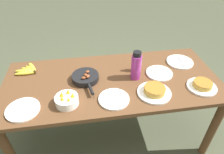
{
  "coord_description": "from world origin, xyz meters",
  "views": [
    {
      "loc": [
        -0.2,
        -1.32,
        1.82
      ],
      "look_at": [
        0.0,
        0.0,
        0.79
      ],
      "focal_mm": 32.0,
      "sensor_mm": 36.0,
      "label": 1
    }
  ],
  "objects_px": {
    "banana_bunch": "(29,70)",
    "fruit_bowl_mango": "(67,100)",
    "empty_plate_near_front": "(180,62)",
    "empty_plate_far_left": "(23,110)",
    "hot_sauce_bottle": "(135,65)",
    "skillet": "(86,78)",
    "empty_plate_mid_edge": "(114,99)",
    "frittata_plate_side": "(154,91)",
    "frittata_plate_center": "(202,86)",
    "empty_plate_far_right": "(159,73)",
    "water_bottle": "(136,66)"
  },
  "relations": [
    {
      "from": "fruit_bowl_mango",
      "to": "frittata_plate_side",
      "type": "bearing_deg",
      "value": 0.79
    },
    {
      "from": "empty_plate_far_right",
      "to": "fruit_bowl_mango",
      "type": "bearing_deg",
      "value": -162.64
    },
    {
      "from": "banana_bunch",
      "to": "empty_plate_far_left",
      "type": "distance_m",
      "value": 0.48
    },
    {
      "from": "empty_plate_mid_edge",
      "to": "fruit_bowl_mango",
      "type": "xyz_separation_m",
      "value": [
        -0.35,
        0.01,
        0.03
      ]
    },
    {
      "from": "empty_plate_far_right",
      "to": "fruit_bowl_mango",
      "type": "height_order",
      "value": "fruit_bowl_mango"
    },
    {
      "from": "frittata_plate_center",
      "to": "empty_plate_far_right",
      "type": "xyz_separation_m",
      "value": [
        -0.28,
        0.23,
        -0.01
      ]
    },
    {
      "from": "empty_plate_far_right",
      "to": "empty_plate_mid_edge",
      "type": "xyz_separation_m",
      "value": [
        -0.45,
        -0.26,
        0.0
      ]
    },
    {
      "from": "frittata_plate_side",
      "to": "fruit_bowl_mango",
      "type": "relative_size",
      "value": 1.54
    },
    {
      "from": "frittata_plate_side",
      "to": "water_bottle",
      "type": "relative_size",
      "value": 1.03
    },
    {
      "from": "frittata_plate_side",
      "to": "empty_plate_near_front",
      "type": "height_order",
      "value": "frittata_plate_side"
    },
    {
      "from": "water_bottle",
      "to": "empty_plate_far_right",
      "type": "bearing_deg",
      "value": 6.09
    },
    {
      "from": "frittata_plate_side",
      "to": "hot_sauce_bottle",
      "type": "xyz_separation_m",
      "value": [
        -0.07,
        0.32,
        0.04
      ]
    },
    {
      "from": "empty_plate_near_front",
      "to": "empty_plate_far_left",
      "type": "bearing_deg",
      "value": -163.25
    },
    {
      "from": "empty_plate_far_left",
      "to": "empty_plate_mid_edge",
      "type": "relative_size",
      "value": 1.02
    },
    {
      "from": "banana_bunch",
      "to": "fruit_bowl_mango",
      "type": "height_order",
      "value": "fruit_bowl_mango"
    },
    {
      "from": "skillet",
      "to": "frittata_plate_side",
      "type": "height_order",
      "value": "skillet"
    },
    {
      "from": "skillet",
      "to": "water_bottle",
      "type": "bearing_deg",
      "value": 74.06
    },
    {
      "from": "water_bottle",
      "to": "hot_sauce_bottle",
      "type": "xyz_separation_m",
      "value": [
        0.02,
        0.11,
        -0.06
      ]
    },
    {
      "from": "empty_plate_mid_edge",
      "to": "hot_sauce_bottle",
      "type": "height_order",
      "value": "hot_sauce_bottle"
    },
    {
      "from": "banana_bunch",
      "to": "water_bottle",
      "type": "bearing_deg",
      "value": -14.14
    },
    {
      "from": "banana_bunch",
      "to": "empty_plate_mid_edge",
      "type": "height_order",
      "value": "banana_bunch"
    },
    {
      "from": "skillet",
      "to": "empty_plate_far_right",
      "type": "relative_size",
      "value": 1.51
    },
    {
      "from": "banana_bunch",
      "to": "hot_sauce_bottle",
      "type": "relative_size",
      "value": 1.37
    },
    {
      "from": "banana_bunch",
      "to": "fruit_bowl_mango",
      "type": "distance_m",
      "value": 0.58
    },
    {
      "from": "banana_bunch",
      "to": "hot_sauce_bottle",
      "type": "distance_m",
      "value": 0.96
    },
    {
      "from": "empty_plate_far_left",
      "to": "water_bottle",
      "type": "distance_m",
      "value": 0.93
    },
    {
      "from": "empty_plate_mid_edge",
      "to": "skillet",
      "type": "bearing_deg",
      "value": 126.1
    },
    {
      "from": "empty_plate_far_right",
      "to": "empty_plate_mid_edge",
      "type": "bearing_deg",
      "value": -149.69
    },
    {
      "from": "empty_plate_near_front",
      "to": "fruit_bowl_mango",
      "type": "xyz_separation_m",
      "value": [
        -1.05,
        -0.39,
        0.03
      ]
    },
    {
      "from": "skillet",
      "to": "water_bottle",
      "type": "xyz_separation_m",
      "value": [
        0.43,
        -0.03,
        0.09
      ]
    },
    {
      "from": "skillet",
      "to": "hot_sauce_bottle",
      "type": "relative_size",
      "value": 2.36
    },
    {
      "from": "frittata_plate_center",
      "to": "empty_plate_far_right",
      "type": "bearing_deg",
      "value": 140.03
    },
    {
      "from": "frittata_plate_center",
      "to": "empty_plate_far_left",
      "type": "xyz_separation_m",
      "value": [
        -1.39,
        -0.04,
        -0.01
      ]
    },
    {
      "from": "hot_sauce_bottle",
      "to": "empty_plate_far_right",
      "type": "bearing_deg",
      "value": -22.88
    },
    {
      "from": "empty_plate_far_left",
      "to": "fruit_bowl_mango",
      "type": "bearing_deg",
      "value": 3.56
    },
    {
      "from": "frittata_plate_center",
      "to": "water_bottle",
      "type": "height_order",
      "value": "water_bottle"
    },
    {
      "from": "empty_plate_far_right",
      "to": "empty_plate_mid_edge",
      "type": "relative_size",
      "value": 0.99
    },
    {
      "from": "hot_sauce_bottle",
      "to": "skillet",
      "type": "bearing_deg",
      "value": -170.7
    },
    {
      "from": "empty_plate_near_front",
      "to": "water_bottle",
      "type": "distance_m",
      "value": 0.52
    },
    {
      "from": "frittata_plate_side",
      "to": "empty_plate_far_right",
      "type": "height_order",
      "value": "frittata_plate_side"
    },
    {
      "from": "empty_plate_near_front",
      "to": "frittata_plate_center",
      "type": "bearing_deg",
      "value": -86.7
    },
    {
      "from": "banana_bunch",
      "to": "skillet",
      "type": "relative_size",
      "value": 0.58
    },
    {
      "from": "frittata_plate_center",
      "to": "empty_plate_far_left",
      "type": "bearing_deg",
      "value": -178.51
    },
    {
      "from": "fruit_bowl_mango",
      "to": "empty_plate_far_left",
      "type": "bearing_deg",
      "value": -176.44
    },
    {
      "from": "frittata_plate_side",
      "to": "hot_sauce_bottle",
      "type": "distance_m",
      "value": 0.33
    },
    {
      "from": "banana_bunch",
      "to": "fruit_bowl_mango",
      "type": "xyz_separation_m",
      "value": [
        0.35,
        -0.46,
        0.02
      ]
    },
    {
      "from": "hot_sauce_bottle",
      "to": "empty_plate_far_left",
      "type": "bearing_deg",
      "value": -158.79
    },
    {
      "from": "frittata_plate_center",
      "to": "fruit_bowl_mango",
      "type": "bearing_deg",
      "value": -179.11
    },
    {
      "from": "frittata_plate_center",
      "to": "empty_plate_mid_edge",
      "type": "bearing_deg",
      "value": -177.63
    },
    {
      "from": "frittata_plate_center",
      "to": "frittata_plate_side",
      "type": "bearing_deg",
      "value": -178.95
    }
  ]
}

